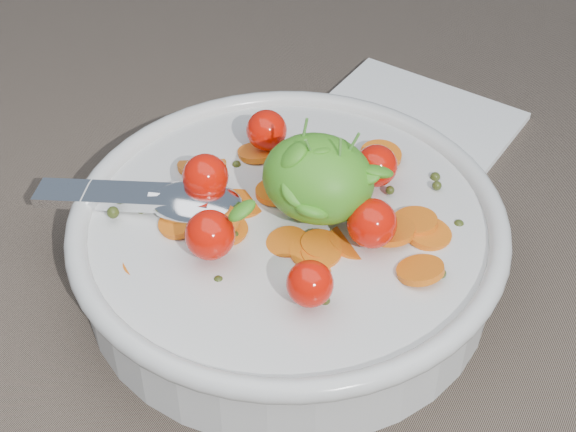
% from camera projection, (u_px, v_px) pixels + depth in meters
% --- Properties ---
extents(ground, '(6.00, 6.00, 0.00)m').
position_uv_depth(ground, '(289.00, 277.00, 0.66)').
color(ground, '#6C5C4D').
rests_on(ground, ground).
extents(bowl, '(0.34, 0.31, 0.13)m').
position_uv_depth(bowl, '(288.00, 241.00, 0.64)').
color(bowl, silver).
rests_on(bowl, ground).
extents(napkin, '(0.19, 0.17, 0.01)m').
position_uv_depth(napkin, '(409.00, 126.00, 0.80)').
color(napkin, white).
rests_on(napkin, ground).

